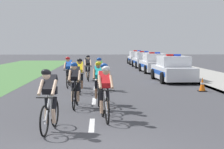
# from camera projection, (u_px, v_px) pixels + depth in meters

# --- Properties ---
(sidewalk_slab) EXTENTS (3.69, 60.00, 0.12)m
(sidewalk_slab) POSITION_uv_depth(u_px,v_px,m) (222.00, 80.00, 20.57)
(sidewalk_slab) COLOR #A3A099
(sidewalk_slab) RESTS_ON ground
(kerb_edge) EXTENTS (0.16, 60.00, 0.13)m
(kerb_edge) POSITION_uv_depth(u_px,v_px,m) (192.00, 80.00, 20.51)
(kerb_edge) COLOR #9E9E99
(kerb_edge) RESTS_ON ground
(lane_markings_centre) EXTENTS (0.14, 21.60, 0.01)m
(lane_markings_centre) POSITION_uv_depth(u_px,v_px,m) (95.00, 94.00, 15.11)
(lane_markings_centre) COLOR white
(lane_markings_centre) RESTS_ON ground
(cyclist_lead) EXTENTS (0.45, 1.72, 1.56)m
(cyclist_lead) POSITION_uv_depth(u_px,v_px,m) (49.00, 99.00, 8.36)
(cyclist_lead) COLOR black
(cyclist_lead) RESTS_ON ground
(cyclist_second) EXTENTS (0.45, 1.72, 1.56)m
(cyclist_second) POSITION_uv_depth(u_px,v_px,m) (105.00, 92.00, 9.64)
(cyclist_second) COLOR black
(cyclist_second) RESTS_ON ground
(cyclist_third) EXTENTS (0.42, 1.72, 1.56)m
(cyclist_third) POSITION_uv_depth(u_px,v_px,m) (104.00, 86.00, 11.11)
(cyclist_third) COLOR black
(cyclist_third) RESTS_ON ground
(cyclist_fourth) EXTENTS (0.42, 1.72, 1.56)m
(cyclist_fourth) POSITION_uv_depth(u_px,v_px,m) (75.00, 84.00, 11.69)
(cyclist_fourth) COLOR black
(cyclist_fourth) RESTS_ON ground
(cyclist_fifth) EXTENTS (0.42, 1.72, 1.56)m
(cyclist_fifth) POSITION_uv_depth(u_px,v_px,m) (99.00, 82.00, 12.33)
(cyclist_fifth) COLOR black
(cyclist_fifth) RESTS_ON ground
(cyclist_sixth) EXTENTS (0.42, 1.72, 1.56)m
(cyclist_sixth) POSITION_uv_depth(u_px,v_px,m) (99.00, 73.00, 16.34)
(cyclist_sixth) COLOR black
(cyclist_sixth) RESTS_ON ground
(cyclist_seventh) EXTENTS (0.42, 1.72, 1.56)m
(cyclist_seventh) POSITION_uv_depth(u_px,v_px,m) (80.00, 75.00, 15.26)
(cyclist_seventh) COLOR black
(cyclist_seventh) RESTS_ON ground
(cyclist_eighth) EXTENTS (0.42, 1.72, 1.56)m
(cyclist_eighth) POSITION_uv_depth(u_px,v_px,m) (69.00, 72.00, 17.47)
(cyclist_eighth) COLOR black
(cyclist_eighth) RESTS_ON ground
(cyclist_ninth) EXTENTS (0.44, 1.72, 1.56)m
(cyclist_ninth) POSITION_uv_depth(u_px,v_px,m) (88.00, 68.00, 20.66)
(cyclist_ninth) COLOR black
(cyclist_ninth) RESTS_ON ground
(police_car_nearest) EXTENTS (2.12, 4.46, 1.59)m
(police_car_nearest) POSITION_uv_depth(u_px,v_px,m) (173.00, 70.00, 20.46)
(police_car_nearest) COLOR silver
(police_car_nearest) RESTS_ON ground
(police_car_second) EXTENTS (2.11, 4.45, 1.59)m
(police_car_second) POSITION_uv_depth(u_px,v_px,m) (154.00, 64.00, 27.35)
(police_car_second) COLOR white
(police_car_second) RESTS_ON ground
(police_car_third) EXTENTS (2.07, 4.43, 1.59)m
(police_car_third) POSITION_uv_depth(u_px,v_px,m) (144.00, 60.00, 33.75)
(police_car_third) COLOR silver
(police_car_third) RESTS_ON ground
(police_car_furthest) EXTENTS (2.01, 4.41, 1.59)m
(police_car_furthest) POSITION_uv_depth(u_px,v_px,m) (137.00, 58.00, 39.80)
(police_car_furthest) COLOR white
(police_car_furthest) RESTS_ON ground
(traffic_cone_mid) EXTENTS (0.36, 0.36, 0.64)m
(traffic_cone_mid) POSITION_uv_depth(u_px,v_px,m) (202.00, 85.00, 15.88)
(traffic_cone_mid) COLOR black
(traffic_cone_mid) RESTS_ON ground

